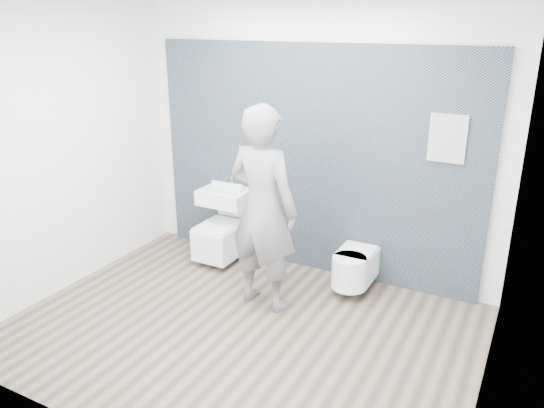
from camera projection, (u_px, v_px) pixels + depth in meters
The scene contains 8 objects.
ground at pixel (241, 329), 4.72m from camera, with size 4.00×4.00×0.00m, color brown.
room_shell at pixel (236, 138), 4.14m from camera, with size 4.00×4.00×4.00m.
tile_wall at pixel (308, 265), 5.95m from camera, with size 3.60×0.06×2.40m, color black.
washbasin at pixel (225, 196), 5.91m from camera, with size 0.55×0.41×0.41m.
toilet_square at pixel (222, 237), 5.99m from camera, with size 0.42×0.61×0.81m.
toilet_rounded at pixel (353, 267), 5.30m from camera, with size 0.36×0.60×0.33m.
info_placard at pixel (430, 295), 5.31m from camera, with size 0.33×0.03×0.44m, color silver.
visitor at pixel (263, 209), 4.84m from camera, with size 0.71×0.46×1.94m, color slate.
Camera 1 is at (2.16, -3.48, 2.63)m, focal length 35.00 mm.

